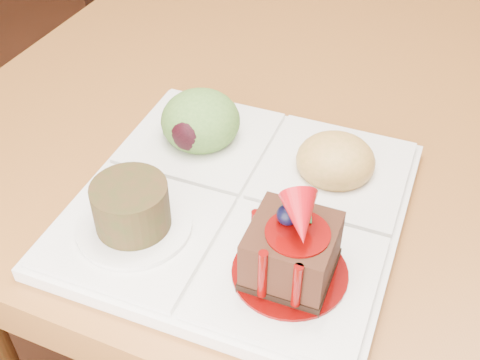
% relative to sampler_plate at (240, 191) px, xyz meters
% --- Properties ---
extents(ground, '(6.00, 6.00, 0.00)m').
position_rel_sampler_plate_xyz_m(ground, '(0.17, 0.75, -0.77)').
color(ground, brown).
extents(sampler_plate, '(0.26, 0.26, 0.10)m').
position_rel_sampler_plate_xyz_m(sampler_plate, '(0.00, 0.00, 0.00)').
color(sampler_plate, silver).
rests_on(sampler_plate, dining_table).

